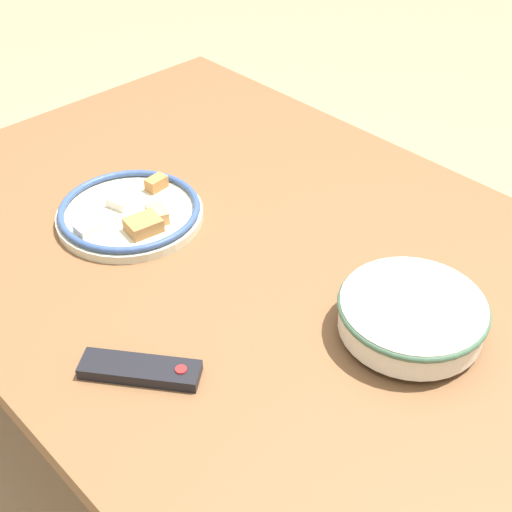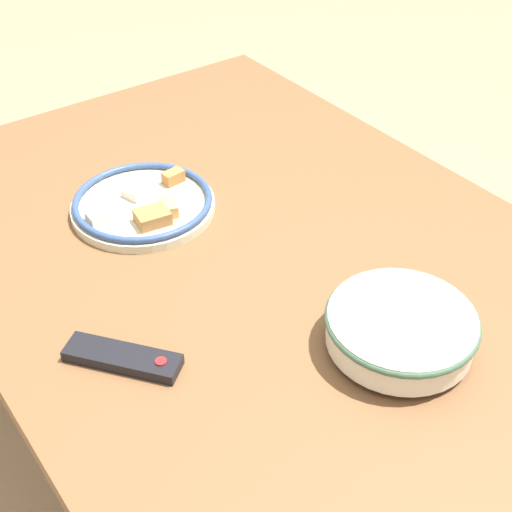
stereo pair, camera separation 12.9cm
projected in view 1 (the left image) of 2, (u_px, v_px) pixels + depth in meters
ground_plane at (256, 473)px, 1.80m from camera, size 8.00×8.00×0.00m
dining_table at (255, 279)px, 1.40m from camera, size 1.57×1.04×0.71m
noodle_bowl at (411, 315)px, 1.16m from camera, size 0.25×0.25×0.07m
food_plate at (130, 213)px, 1.43m from camera, size 0.29×0.29×0.04m
tv_remote at (140, 370)px, 1.11m from camera, size 0.18×0.16×0.02m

